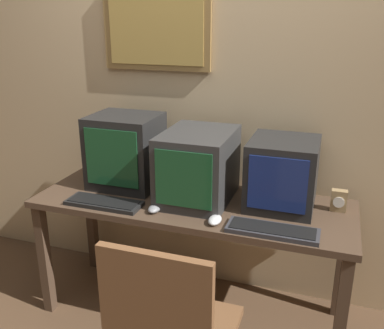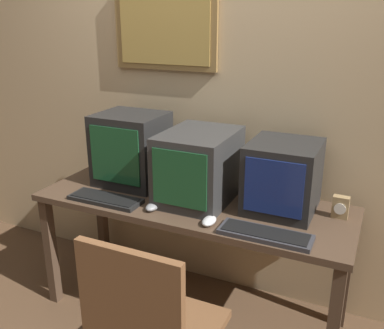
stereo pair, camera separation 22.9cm
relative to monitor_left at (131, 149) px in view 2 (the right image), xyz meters
The scene contains 10 objects.
wall_back 0.64m from the monitor_left, 33.84° to the left, with size 8.00×0.08×2.60m.
desk 0.55m from the monitor_left, 12.90° to the right, with size 1.75×0.62×0.73m.
monitor_left is the anchor object (origin of this frame).
monitor_center 0.47m from the monitor_left, ahead, with size 0.36×0.48×0.39m.
monitor_right 0.92m from the monitor_left, ahead, with size 0.35×0.39×0.36m.
keyboard_main 0.37m from the monitor_left, 87.27° to the right, with size 0.42×0.15×0.03m.
keyboard_side 1.00m from the monitor_left, 19.34° to the right, with size 0.43×0.15×0.03m.
mouse_near_keyboard 0.47m from the monitor_left, 43.38° to the right, with size 0.06×0.11×0.04m.
mouse_far_corner 0.74m from the monitor_left, 26.42° to the right, with size 0.06×0.11×0.04m.
desk_clock 1.23m from the monitor_left, ahead, with size 0.08×0.05×0.12m.
Camera 2 is at (0.91, -1.24, 1.71)m, focal length 40.00 mm.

